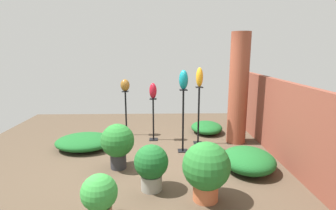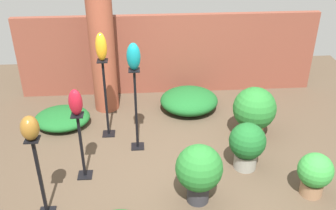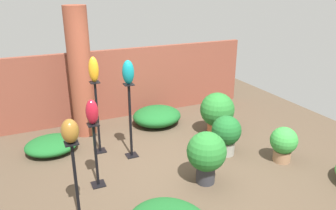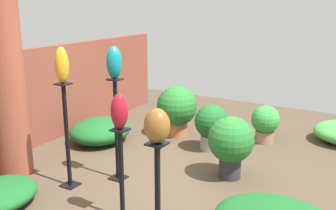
{
  "view_description": "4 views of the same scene",
  "coord_description": "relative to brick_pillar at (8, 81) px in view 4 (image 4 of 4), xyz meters",
  "views": [
    {
      "loc": [
        4.62,
        0.14,
        2.1
      ],
      "look_at": [
        -0.17,
        0.27,
        1.1
      ],
      "focal_mm": 28.0,
      "sensor_mm": 36.0,
      "label": 1
    },
    {
      "loc": [
        -0.5,
        -4.45,
        3.61
      ],
      "look_at": [
        -0.16,
        0.36,
        0.87
      ],
      "focal_mm": 42.0,
      "sensor_mm": 36.0,
      "label": 2
    },
    {
      "loc": [
        -2.13,
        -4.33,
        2.87
      ],
      "look_at": [
        -0.16,
        0.05,
        1.07
      ],
      "focal_mm": 35.0,
      "sensor_mm": 36.0,
      "label": 3
    },
    {
      "loc": [
        -4.31,
        -2.37,
        2.27
      ],
      "look_at": [
        -0.14,
        0.12,
        0.95
      ],
      "focal_mm": 42.0,
      "sensor_mm": 36.0,
      "label": 4
    }
  ],
  "objects": [
    {
      "name": "ground_plane",
      "position": [
        1.17,
        -1.88,
        -1.25
      ],
      "size": [
        8.0,
        8.0,
        0.0
      ],
      "primitive_type": "plane",
      "color": "#4C3D2D"
    },
    {
      "name": "brick_wall_back",
      "position": [
        1.17,
        0.58,
        -0.48
      ],
      "size": [
        5.6,
        0.12,
        1.54
      ],
      "primitive_type": "cube",
      "color": "brown",
      "rests_on": "ground"
    },
    {
      "name": "brick_pillar",
      "position": [
        0.0,
        0.0,
        0.0
      ],
      "size": [
        0.43,
        0.43,
        2.5
      ],
      "primitive_type": "cylinder",
      "color": "brown",
      "rests_on": "ground"
    },
    {
      "name": "pedestal_bronze",
      "position": [
        -0.59,
        -2.62,
        -0.74
      ],
      "size": [
        0.2,
        0.2,
        1.12
      ],
      "color": "black",
      "rests_on": "ground"
    },
    {
      "name": "pedestal_ruby",
      "position": [
        -0.19,
        -1.93,
        -0.79
      ],
      "size": [
        0.2,
        0.2,
        1.0
      ],
      "color": "black",
      "rests_on": "ground"
    },
    {
      "name": "pedestal_amber",
      "position": [
        0.08,
        -0.9,
        -0.65
      ],
      "size": [
        0.2,
        0.2,
        1.31
      ],
      "color": "black",
      "rests_on": "ground"
    },
    {
      "name": "pedestal_teal",
      "position": [
        0.55,
        -1.29,
        -0.64
      ],
      "size": [
        0.2,
        0.2,
        1.32
      ],
      "color": "black",
      "rests_on": "ground"
    },
    {
      "name": "art_vase_bronze",
      "position": [
        -0.59,
        -2.62,
        0.02
      ],
      "size": [
        0.2,
        0.22,
        0.29
      ],
      "primitive_type": "ellipsoid",
      "color": "brown",
      "rests_on": "pedestal_bronze"
    },
    {
      "name": "art_vase_ruby",
      "position": [
        -0.19,
        -1.93,
        -0.06
      ],
      "size": [
        0.18,
        0.17,
        0.36
      ],
      "primitive_type": "ellipsoid",
      "color": "maroon",
      "rests_on": "pedestal_ruby"
    },
    {
      "name": "art_vase_amber",
      "position": [
        0.08,
        -0.9,
        0.27
      ],
      "size": [
        0.17,
        0.15,
        0.43
      ],
      "primitive_type": "ellipsoid",
      "color": "orange",
      "rests_on": "pedestal_amber"
    },
    {
      "name": "art_vase_teal",
      "position": [
        0.55,
        -1.29,
        0.27
      ],
      "size": [
        0.2,
        0.19,
        0.39
      ],
      "primitive_type": "ellipsoid",
      "color": "#0F727A",
      "rests_on": "pedestal_teal"
    },
    {
      "name": "potted_plant_mid_right",
      "position": [
        2.84,
        -2.51,
        -0.9
      ],
      "size": [
        0.46,
        0.46,
        0.62
      ],
      "color": "#936B4C",
      "rests_on": "ground"
    },
    {
      "name": "potted_plant_walkway_edge",
      "position": [
        2.1,
        -1.89,
        -0.84
      ],
      "size": [
        0.52,
        0.52,
        0.72
      ],
      "color": "gray",
      "rests_on": "ground"
    },
    {
      "name": "potted_plant_near_pillar",
      "position": [
        2.4,
        -1.11,
        -0.77
      ],
      "size": [
        0.68,
        0.68,
        0.86
      ],
      "color": "#B25B38",
      "rests_on": "ground"
    },
    {
      "name": "potted_plant_back_center",
      "position": [
        1.32,
        -2.52,
        -0.76
      ],
      "size": [
        0.6,
        0.6,
        0.82
      ],
      "color": "#2D2D33",
      "rests_on": "ground"
    },
    {
      "name": "foliage_bed_rear",
      "position": [
        1.48,
        -0.2,
        -1.06
      ],
      "size": [
        1.03,
        0.94,
        0.38
      ],
      "primitive_type": "ellipsoid",
      "color": "#195923",
      "rests_on": "ground"
    }
  ]
}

